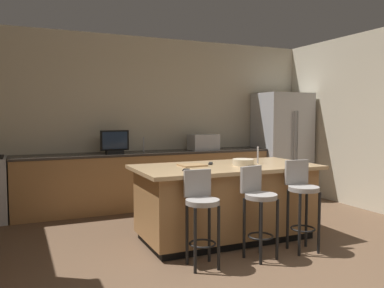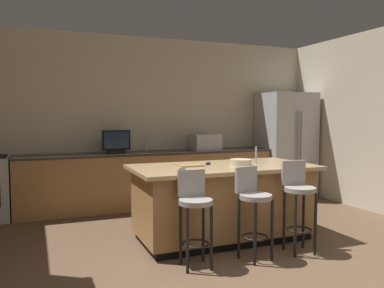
% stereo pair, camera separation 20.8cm
% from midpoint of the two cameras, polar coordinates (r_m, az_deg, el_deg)
% --- Properties ---
extents(wall_back, '(6.60, 0.12, 2.86)m').
position_cam_midpoint_polar(wall_back, '(6.96, -5.22, 3.36)').
color(wall_back, beige).
rests_on(wall_back, ground_plane).
extents(wall_right, '(0.12, 4.47, 2.86)m').
position_cam_midpoint_polar(wall_right, '(6.89, 25.86, 2.96)').
color(wall_right, beige).
rests_on(wall_right, ground_plane).
extents(counter_back, '(4.28, 0.62, 0.92)m').
position_cam_midpoint_polar(counter_back, '(6.66, -5.02, -5.07)').
color(counter_back, '#9E7042').
rests_on(counter_back, ground_plane).
extents(kitchen_island, '(2.23, 1.13, 0.91)m').
position_cam_midpoint_polar(kitchen_island, '(4.94, 5.68, -8.24)').
color(kitchen_island, black).
rests_on(kitchen_island, ground_plane).
extents(refrigerator, '(0.94, 0.81, 1.94)m').
position_cam_midpoint_polar(refrigerator, '(7.70, 14.13, -0.11)').
color(refrigerator, '#B7BABF').
rests_on(refrigerator, ground_plane).
extents(microwave, '(0.48, 0.36, 0.27)m').
position_cam_midpoint_polar(microwave, '(6.94, 2.84, 0.28)').
color(microwave, '#B7BABF').
rests_on(microwave, counter_back).
extents(tv_monitor, '(0.45, 0.16, 0.37)m').
position_cam_midpoint_polar(tv_monitor, '(6.39, -9.96, 0.19)').
color(tv_monitor, black).
rests_on(tv_monitor, counter_back).
extents(sink_faucet_back, '(0.02, 0.02, 0.24)m').
position_cam_midpoint_polar(sink_faucet_back, '(6.67, -5.84, -0.04)').
color(sink_faucet_back, '#B2B2B7').
rests_on(sink_faucet_back, counter_back).
extents(sink_faucet_island, '(0.02, 0.02, 0.22)m').
position_cam_midpoint_polar(sink_faucet_island, '(5.09, 10.38, -1.59)').
color(sink_faucet_island, '#B2B2B7').
rests_on(sink_faucet_island, kitchen_island).
extents(bar_stool_left, '(0.34, 0.35, 0.97)m').
position_cam_midpoint_polar(bar_stool_left, '(4.02, 1.89, -9.42)').
color(bar_stool_left, gray).
rests_on(bar_stool_left, ground_plane).
extents(bar_stool_center, '(0.35, 0.37, 0.98)m').
position_cam_midpoint_polar(bar_stool_center, '(4.29, 10.24, -8.55)').
color(bar_stool_center, gray).
rests_on(bar_stool_center, ground_plane).
extents(bar_stool_right, '(0.34, 0.35, 1.01)m').
position_cam_midpoint_polar(bar_stool_right, '(4.62, 16.36, -7.40)').
color(bar_stool_right, gray).
rests_on(bar_stool_right, ground_plane).
extents(fruit_bowl, '(0.26, 0.26, 0.08)m').
position_cam_midpoint_polar(fruit_bowl, '(4.90, 8.24, -2.63)').
color(fruit_bowl, beige).
rests_on(fruit_bowl, kitchen_island).
extents(cell_phone, '(0.14, 0.16, 0.01)m').
position_cam_midpoint_polar(cell_phone, '(4.44, -0.15, -3.73)').
color(cell_phone, black).
rests_on(cell_phone, kitchen_island).
extents(tv_remote, '(0.12, 0.17, 0.02)m').
position_cam_midpoint_polar(tv_remote, '(4.97, 3.54, -2.82)').
color(tv_remote, black).
rests_on(tv_remote, kitchen_island).
extents(cutting_board, '(0.31, 0.28, 0.02)m').
position_cam_midpoint_polar(cutting_board, '(4.80, 0.83, -3.07)').
color(cutting_board, '#A87F51').
rests_on(cutting_board, kitchen_island).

